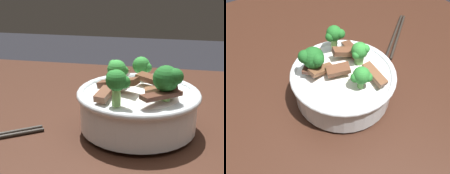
% 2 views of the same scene
% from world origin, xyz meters
% --- Properties ---
extents(rice_bowl, '(0.22, 0.22, 0.13)m').
position_xyz_m(rice_bowl, '(-0.12, 0.08, 0.87)').
color(rice_bowl, silver).
rests_on(rice_bowl, dining_table).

